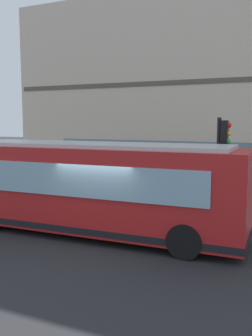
{
  "coord_description": "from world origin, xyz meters",
  "views": [
    {
      "loc": [
        -10.35,
        -5.43,
        3.79
      ],
      "look_at": [
        3.3,
        0.83,
        1.9
      ],
      "focal_mm": 40.08,
      "sensor_mm": 36.0,
      "label": 1
    }
  ],
  "objects_px": {
    "city_bus_nearside": "(94,188)",
    "pedestrian_near_building_entrance": "(251,184)",
    "traffic_light_near_corner": "(222,150)",
    "newspaper_vending_box": "(35,185)",
    "pedestrian_by_light_pole": "(213,178)"
  },
  "relations": [
    {
      "from": "city_bus_nearside",
      "to": "newspaper_vending_box",
      "type": "bearing_deg",
      "value": 54.16
    },
    {
      "from": "traffic_light_near_corner",
      "to": "newspaper_vending_box",
      "type": "distance_m",
      "value": 9.78
    },
    {
      "from": "newspaper_vending_box",
      "to": "pedestrian_near_building_entrance",
      "type": "bearing_deg",
      "value": -81.03
    },
    {
      "from": "traffic_light_near_corner",
      "to": "pedestrian_by_light_pole",
      "type": "height_order",
      "value": "traffic_light_near_corner"
    },
    {
      "from": "traffic_light_near_corner",
      "to": "newspaper_vending_box",
      "type": "relative_size",
      "value": 4.18
    },
    {
      "from": "city_bus_nearside",
      "to": "traffic_light_near_corner",
      "type": "height_order",
      "value": "traffic_light_near_corner"
    },
    {
      "from": "pedestrian_by_light_pole",
      "to": "newspaper_vending_box",
      "type": "distance_m",
      "value": 8.68
    },
    {
      "from": "city_bus_nearside",
      "to": "newspaper_vending_box",
      "type": "distance_m",
      "value": 7.09
    },
    {
      "from": "city_bus_nearside",
      "to": "pedestrian_by_light_pole",
      "type": "xyz_separation_m",
      "value": [
        6.07,
        -2.74,
        -0.34
      ]
    },
    {
      "from": "city_bus_nearside",
      "to": "pedestrian_by_light_pole",
      "type": "relative_size",
      "value": 5.52
    },
    {
      "from": "city_bus_nearside",
      "to": "pedestrian_near_building_entrance",
      "type": "bearing_deg",
      "value": -37.87
    },
    {
      "from": "pedestrian_near_building_entrance",
      "to": "pedestrian_by_light_pole",
      "type": "bearing_deg",
      "value": 78.22
    },
    {
      "from": "traffic_light_near_corner",
      "to": "newspaper_vending_box",
      "type": "xyz_separation_m",
      "value": [
        1.48,
        9.42,
        -2.17
      ]
    },
    {
      "from": "newspaper_vending_box",
      "to": "city_bus_nearside",
      "type": "bearing_deg",
      "value": -125.84
    },
    {
      "from": "city_bus_nearside",
      "to": "pedestrian_by_light_pole",
      "type": "bearing_deg",
      "value": -24.32
    }
  ]
}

